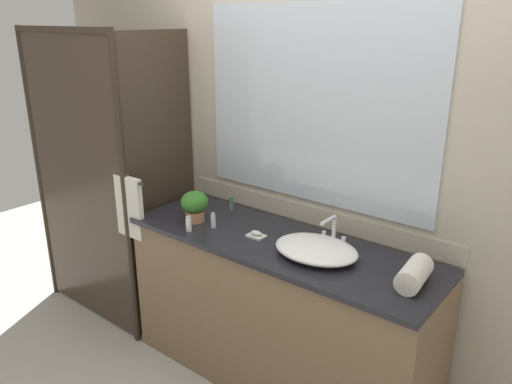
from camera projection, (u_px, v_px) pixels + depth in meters
name	position (u px, v px, depth m)	size (l,w,h in m)	color
ground_plane	(275.00, 378.00, 3.02)	(8.00, 8.00, 0.00)	#B7B2A8
wall_back_with_mirror	(315.00, 155.00, 2.85)	(4.40, 0.06, 2.60)	#B2A893
vanity_cabinet	(277.00, 312.00, 2.88)	(1.80, 0.58, 0.90)	brown
shower_enclosure	(105.00, 182.00, 3.30)	(1.20, 0.59, 2.00)	#2D2319
sink_basin	(316.00, 249.00, 2.55)	(0.44, 0.34, 0.07)	white
faucet	(333.00, 235.00, 2.66)	(0.17, 0.15, 0.17)	silver
potted_plant	(195.00, 205.00, 2.96)	(0.16, 0.16, 0.19)	#B77A51
soap_dish	(256.00, 235.00, 2.77)	(0.10, 0.07, 0.04)	silver
amenity_bottle_conditioner	(231.00, 204.00, 3.14)	(0.03, 0.03, 0.09)	#4C7056
amenity_bottle_lotion	(213.00, 221.00, 2.89)	(0.03, 0.03, 0.09)	silver
amenity_bottle_shampoo	(189.00, 224.00, 2.84)	(0.03, 0.03, 0.09)	white
rolled_towel_near_edge	(414.00, 274.00, 2.26)	(0.11, 0.11, 0.23)	silver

